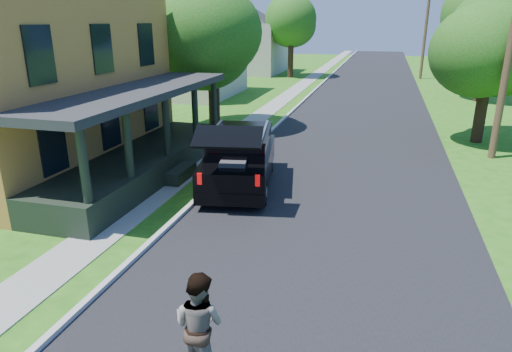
# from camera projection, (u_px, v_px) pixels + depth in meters

# --- Properties ---
(ground) EXTENTS (140.00, 140.00, 0.00)m
(ground) POSITION_uv_depth(u_px,v_px,m) (302.00, 298.00, 9.19)
(ground) COLOR #235E12
(ground) RESTS_ON ground
(street) EXTENTS (8.00, 120.00, 0.02)m
(street) POSITION_uv_depth(u_px,v_px,m) (360.00, 113.00, 27.42)
(street) COLOR black
(street) RESTS_ON ground
(curb) EXTENTS (0.15, 120.00, 0.12)m
(curb) POSITION_uv_depth(u_px,v_px,m) (294.00, 110.00, 28.45)
(curb) COLOR #ACABA6
(curb) RESTS_ON ground
(sidewalk) EXTENTS (1.30, 120.00, 0.03)m
(sidewalk) POSITION_uv_depth(u_px,v_px,m) (270.00, 109.00, 28.84)
(sidewalk) COLOR gray
(sidewalk) RESTS_ON ground
(front_walk) EXTENTS (6.50, 1.20, 0.03)m
(front_walk) POSITION_uv_depth(u_px,v_px,m) (80.00, 170.00, 17.07)
(front_walk) COLOR gray
(front_walk) RESTS_ON ground
(neighbor_house_mid) EXTENTS (12.78, 12.78, 8.30)m
(neighbor_house_mid) POSITION_uv_depth(u_px,v_px,m) (178.00, 37.00, 33.14)
(neighbor_house_mid) COLOR beige
(neighbor_house_mid) RESTS_ON ground
(neighbor_house_far) EXTENTS (12.78, 12.78, 8.30)m
(neighbor_house_far) POSITION_uv_depth(u_px,v_px,m) (243.00, 32.00, 47.72)
(neighbor_house_far) COLOR beige
(neighbor_house_far) RESTS_ON ground
(black_suv) EXTENTS (2.90, 5.63, 2.50)m
(black_suv) POSITION_uv_depth(u_px,v_px,m) (239.00, 159.00, 15.15)
(black_suv) COLOR black
(black_suv) RESTS_ON ground
(skateboarder) EXTENTS (0.92, 0.79, 1.63)m
(skateboarder) POSITION_uv_depth(u_px,v_px,m) (199.00, 324.00, 6.44)
(skateboarder) COLOR black
(skateboarder) RESTS_ON ground
(tree_left_mid) EXTENTS (7.58, 7.74, 8.54)m
(tree_left_mid) POSITION_uv_depth(u_px,v_px,m) (212.00, 20.00, 22.46)
(tree_left_mid) COLOR black
(tree_left_mid) RESTS_ON ground
(tree_left_far) EXTENTS (5.22, 5.00, 7.84)m
(tree_left_far) POSITION_uv_depth(u_px,v_px,m) (291.00, 21.00, 43.17)
(tree_left_far) COLOR black
(tree_left_far) RESTS_ON ground
(tree_right_near) EXTENTS (5.54, 5.68, 6.96)m
(tree_right_near) POSITION_uv_depth(u_px,v_px,m) (491.00, 41.00, 19.63)
(tree_right_near) COLOR black
(tree_right_near) RESTS_ON ground
(tree_right_mid) EXTENTS (6.28, 6.40, 8.42)m
(tree_right_mid) POSITION_uv_depth(u_px,v_px,m) (489.00, 16.00, 29.90)
(tree_right_mid) COLOR black
(tree_right_mid) RESTS_ON ground
(tree_right_far) EXTENTS (6.51, 6.19, 9.55)m
(tree_right_far) POSITION_uv_depth(u_px,v_px,m) (475.00, 9.00, 47.44)
(tree_right_far) COLOR black
(tree_right_far) RESTS_ON ground
(utility_pole_far) EXTENTS (1.66, 0.28, 9.37)m
(utility_pole_far) POSITION_uv_depth(u_px,v_px,m) (426.00, 26.00, 42.14)
(utility_pole_far) COLOR #493521
(utility_pole_far) RESTS_ON ground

